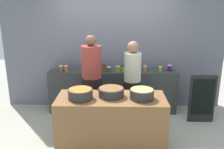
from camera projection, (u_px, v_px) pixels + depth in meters
ground at (112, 137)px, 4.34m from camera, size 12.00×12.00×0.00m
storefront_wall at (113, 40)px, 5.30m from camera, size 4.80×0.12×3.00m
display_shelf at (113, 91)px, 5.26m from camera, size 2.70×0.36×0.90m
prep_table at (111, 123)px, 3.93m from camera, size 1.70×0.70×0.87m
preserve_jar_0 at (61, 69)px, 5.09m from camera, size 0.09×0.09×0.13m
preserve_jar_1 at (66, 68)px, 5.11m from camera, size 0.07×0.07×0.12m
preserve_jar_2 at (96, 67)px, 5.19m from camera, size 0.07×0.07×0.15m
preserve_jar_3 at (104, 68)px, 5.07m from camera, size 0.09×0.09×0.14m
preserve_jar_4 at (109, 69)px, 5.09m from camera, size 0.08×0.08×0.10m
preserve_jar_5 at (118, 69)px, 5.09m from camera, size 0.09×0.09×0.11m
preserve_jar_6 at (123, 68)px, 5.12m from camera, size 0.07×0.07×0.12m
preserve_jar_7 at (132, 68)px, 5.13m from camera, size 0.08×0.08×0.14m
preserve_jar_8 at (145, 68)px, 5.11m from camera, size 0.08×0.08×0.12m
preserve_jar_9 at (160, 69)px, 5.09m from camera, size 0.08×0.08×0.11m
preserve_jar_10 at (170, 68)px, 5.13m from camera, size 0.09×0.09×0.13m
cooking_pot_left at (80, 94)px, 3.73m from camera, size 0.38×0.38×0.16m
cooking_pot_center at (111, 92)px, 3.83m from camera, size 0.40×0.40×0.14m
cooking_pot_right at (142, 94)px, 3.73m from camera, size 0.37×0.37×0.16m
cook_with_tongs at (92, 86)px, 4.57m from camera, size 0.38×0.38×1.74m
cook_in_cap at (132, 87)px, 4.64m from camera, size 0.33×0.33×1.62m
chalkboard_sign at (202, 99)px, 4.76m from camera, size 0.51×0.05×0.96m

